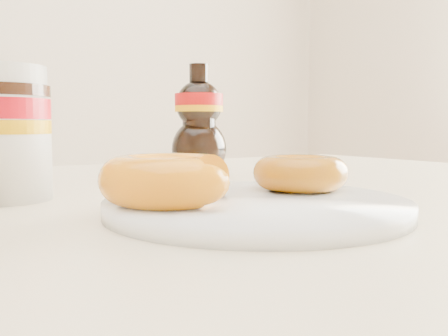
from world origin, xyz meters
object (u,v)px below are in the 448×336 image
donut_bitten (169,179)px  donut_whole (300,173)px  syrup_bottle (199,120)px  plate (256,205)px  dining_table (137,278)px  nutella_jar (2,128)px

donut_bitten → donut_whole: size_ratio=1.21×
donut_bitten → donut_whole: donut_bitten is taller
donut_bitten → syrup_bottle: size_ratio=0.68×
plate → syrup_bottle: size_ratio=1.58×
donut_bitten → dining_table: bearing=82.2°
donut_whole → nutella_jar: size_ratio=0.69×
syrup_bottle → donut_bitten: bearing=-124.4°
dining_table → plate: bearing=-68.9°
donut_bitten → nutella_jar: bearing=120.0°
plate → nutella_jar: nutella_jar is taller
dining_table → donut_bitten: bearing=-100.2°
donut_whole → syrup_bottle: syrup_bottle is taller
dining_table → syrup_bottle: 0.28m
plate → syrup_bottle: bearing=68.5°
dining_table → syrup_bottle: syrup_bottle is taller
plate → donut_whole: donut_whole is taller
dining_table → donut_whole: donut_whole is taller
nutella_jar → plate: bearing=-49.8°
donut_whole → nutella_jar: bearing=144.1°
dining_table → plate: plate is taller
dining_table → donut_whole: bearing=-42.0°
donut_bitten → donut_whole: (0.14, 0.01, -0.00)m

